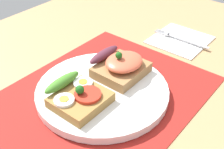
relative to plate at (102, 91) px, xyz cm
name	(u,v)px	position (x,y,z in cm)	size (l,w,h in cm)	color
ground_plane	(103,101)	(0.00, 0.00, -2.68)	(120.00, 90.00, 3.20)	tan
placemat	(102,95)	(0.00, 0.00, -0.93)	(41.41, 33.37, 0.30)	maroon
plate	(102,91)	(0.00, 0.00, 0.00)	(25.69, 25.69, 1.56)	white
sandwich_egg_tomato	(78,96)	(-5.85, 0.59, 2.18)	(9.35, 10.06, 4.03)	#A0753B
sandwich_salmon	(121,65)	(5.99, 0.11, 2.80)	(9.99, 10.18, 5.62)	#9E7143
napkin	(180,39)	(29.26, -1.15, -0.78)	(14.03, 13.24, 0.60)	white
fork	(179,38)	(28.84, -1.09, -0.32)	(1.62, 14.97, 0.32)	#B7B7BC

